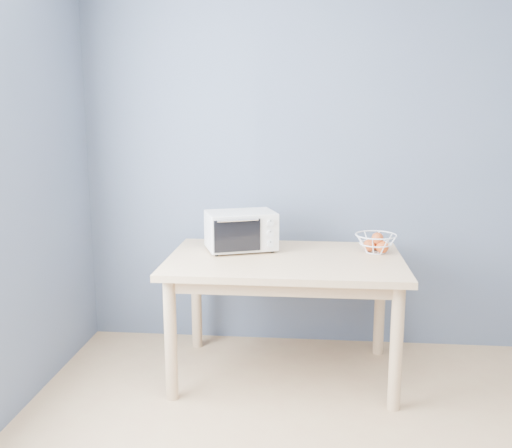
{
  "coord_description": "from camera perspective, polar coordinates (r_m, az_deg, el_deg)",
  "views": [
    {
      "loc": [
        -0.45,
        -1.63,
        1.61
      ],
      "look_at": [
        -0.77,
        1.79,
        0.93
      ],
      "focal_mm": 40.0,
      "sensor_mm": 36.0,
      "label": 1
    }
  ],
  "objects": [
    {
      "name": "fruit_basket",
      "position": [
        3.59,
        11.9,
        -1.83
      ],
      "size": [
        0.32,
        0.32,
        0.13
      ],
      "rotation": [
        0.0,
        0.0,
        -0.28
      ],
      "color": "white",
      "rests_on": "dining_table"
    },
    {
      "name": "toaster_oven",
      "position": [
        3.56,
        -1.78,
        -0.63
      ],
      "size": [
        0.49,
        0.42,
        0.25
      ],
      "rotation": [
        0.0,
        0.0,
        0.35
      ],
      "color": "silver",
      "rests_on": "dining_table"
    },
    {
      "name": "room",
      "position": [
        1.72,
        20.52,
        0.03
      ],
      "size": [
        4.01,
        4.51,
        2.61
      ],
      "color": "tan",
      "rests_on": "ground"
    },
    {
      "name": "dining_table",
      "position": [
        3.45,
        2.9,
        -4.98
      ],
      "size": [
        1.4,
        0.9,
        0.75
      ],
      "color": "#DFB385",
      "rests_on": "ground"
    }
  ]
}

